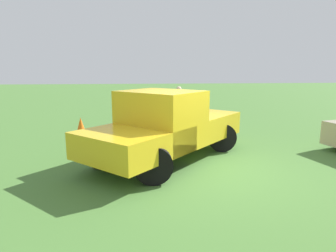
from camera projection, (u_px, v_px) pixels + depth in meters
ground_plane at (204, 168)px, 7.02m from camera, size 80.00×80.00×0.00m
pickup_truck at (165, 125)px, 7.46m from camera, size 4.65×4.81×1.83m
person_bystander at (179, 105)px, 11.65m from camera, size 0.45×0.45×1.67m
traffic_cone at (81, 124)px, 11.08m from camera, size 0.32×0.32×0.55m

